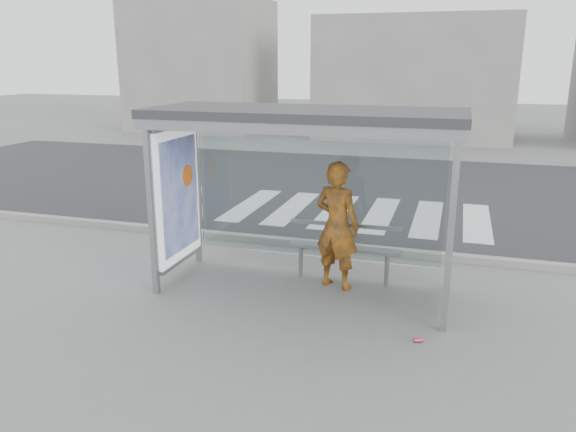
# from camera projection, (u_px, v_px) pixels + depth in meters

# --- Properties ---
(ground) EXTENTS (80.00, 80.00, 0.00)m
(ground) POSITION_uv_depth(u_px,v_px,m) (303.00, 291.00, 8.19)
(ground) COLOR slate
(ground) RESTS_ON ground
(road) EXTENTS (30.00, 10.00, 0.01)m
(road) POSITION_uv_depth(u_px,v_px,m) (374.00, 189.00, 14.64)
(road) COLOR #27272A
(road) RESTS_ON ground
(curb) EXTENTS (30.00, 0.18, 0.12)m
(curb) POSITION_uv_depth(u_px,v_px,m) (332.00, 246.00, 9.97)
(curb) COLOR gray
(curb) RESTS_ON ground
(crosswalk) EXTENTS (5.55, 3.00, 0.00)m
(crosswalk) POSITION_uv_depth(u_px,v_px,m) (358.00, 213.00, 12.33)
(crosswalk) COLOR silver
(crosswalk) RESTS_ON ground
(bus_shelter) EXTENTS (4.25, 1.65, 2.62)m
(bus_shelter) POSITION_uv_depth(u_px,v_px,m) (280.00, 154.00, 7.82)
(bus_shelter) COLOR gray
(bus_shelter) RESTS_ON ground
(building_left) EXTENTS (6.00, 5.00, 6.00)m
(building_left) POSITION_uv_depth(u_px,v_px,m) (202.00, 65.00, 26.78)
(building_left) COLOR gray
(building_left) RESTS_ON ground
(building_center) EXTENTS (8.00, 5.00, 5.00)m
(building_center) POSITION_uv_depth(u_px,v_px,m) (415.00, 78.00, 24.11)
(building_center) COLOR gray
(building_center) RESTS_ON ground
(person) EXTENTS (0.79, 0.64, 1.89)m
(person) POSITION_uv_depth(u_px,v_px,m) (337.00, 225.00, 8.09)
(person) COLOR #C55012
(person) RESTS_ON ground
(bench) EXTENTS (1.71, 0.23, 0.88)m
(bench) POSITION_uv_depth(u_px,v_px,m) (343.00, 247.00, 8.44)
(bench) COLOR slate
(bench) RESTS_ON ground
(soda_can) EXTENTS (0.12, 0.10, 0.06)m
(soda_can) POSITION_uv_depth(u_px,v_px,m) (418.00, 340.00, 6.68)
(soda_can) COLOR #C53A66
(soda_can) RESTS_ON ground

